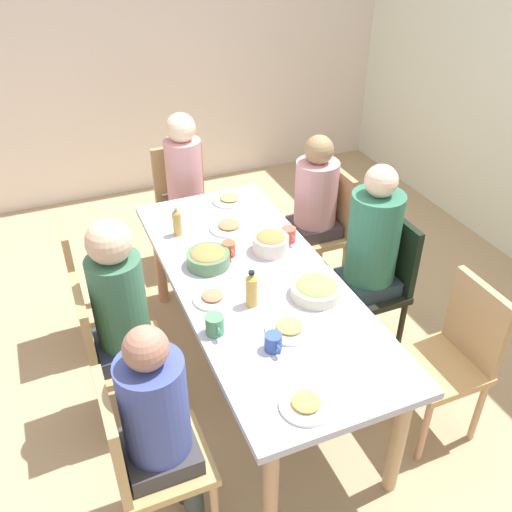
{
  "coord_description": "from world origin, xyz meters",
  "views": [
    {
      "loc": [
        2.23,
        -0.93,
        2.51
      ],
      "look_at": [
        0.0,
        0.0,
        0.88
      ],
      "focal_mm": 39.33,
      "sensor_mm": 36.0,
      "label": 1
    }
  ],
  "objects": [
    {
      "name": "ground_plane",
      "position": [
        0.0,
        0.0,
        0.0
      ],
      "size": [
        6.54,
        6.54,
        0.0
      ],
      "primitive_type": "plane",
      "color": "tan"
    },
    {
      "name": "wall_left",
      "position": [
        -2.78,
        0.0,
        1.3
      ],
      "size": [
        0.12,
        4.98,
        2.6
      ],
      "primitive_type": "cube",
      "color": "silver",
      "rests_on": "ground_plane"
    },
    {
      "name": "dining_table",
      "position": [
        0.0,
        0.0,
        0.65
      ],
      "size": [
        2.08,
        0.85,
        0.73
      ],
      "color": "silver",
      "rests_on": "ground_plane"
    },
    {
      "name": "chair_0",
      "position": [
        0.0,
        -0.8,
        0.51
      ],
      "size": [
        0.4,
        0.4,
        0.9
      ],
      "color": "tan",
      "rests_on": "ground_plane"
    },
    {
      "name": "person_0",
      "position": [
        0.0,
        -0.71,
        0.74
      ],
      "size": [
        0.3,
        0.3,
        1.25
      ],
      "color": "navy",
      "rests_on": "ground_plane"
    },
    {
      "name": "chair_1",
      "position": [
        0.69,
        0.8,
        0.51
      ],
      "size": [
        0.4,
        0.4,
        0.9
      ],
      "color": "tan",
      "rests_on": "ground_plane"
    },
    {
      "name": "chair_2",
      "position": [
        0.0,
        0.8,
        0.51
      ],
      "size": [
        0.4,
        0.4,
        0.9
      ],
      "color": "black",
      "rests_on": "ground_plane"
    },
    {
      "name": "person_2",
      "position": [
        -0.0,
        0.71,
        0.75
      ],
      "size": [
        0.3,
        0.3,
        1.27
      ],
      "color": "#343952",
      "rests_on": "ground_plane"
    },
    {
      "name": "chair_3",
      "position": [
        -0.69,
        -0.8,
        0.51
      ],
      "size": [
        0.4,
        0.4,
        0.9
      ],
      "color": "tan",
      "rests_on": "ground_plane"
    },
    {
      "name": "chair_4",
      "position": [
        -0.69,
        0.8,
        0.51
      ],
      "size": [
        0.4,
        0.4,
        0.9
      ],
      "color": "tan",
      "rests_on": "ground_plane"
    },
    {
      "name": "person_4",
      "position": [
        -0.69,
        0.71,
        0.7
      ],
      "size": [
        0.3,
        0.3,
        1.17
      ],
      "color": "#3C433A",
      "rests_on": "ground_plane"
    },
    {
      "name": "chair_5",
      "position": [
        -1.42,
        0.0,
        0.51
      ],
      "size": [
        0.4,
        0.4,
        0.9
      ],
      "color": "tan",
      "rests_on": "ground_plane"
    },
    {
      "name": "person_5",
      "position": [
        -1.33,
        0.0,
        0.71
      ],
      "size": [
        0.3,
        0.3,
        1.2
      ],
      "color": "brown",
      "rests_on": "ground_plane"
    },
    {
      "name": "chair_6",
      "position": [
        0.69,
        -0.8,
        0.51
      ],
      "size": [
        0.4,
        0.4,
        0.9
      ],
      "color": "tan",
      "rests_on": "ground_plane"
    },
    {
      "name": "person_6",
      "position": [
        0.69,
        -0.71,
        0.69
      ],
      "size": [
        0.3,
        0.3,
        1.18
      ],
      "color": "#3B3E40",
      "rests_on": "ground_plane"
    },
    {
      "name": "plate_0",
      "position": [
        -0.88,
        0.18,
        0.74
      ],
      "size": [
        0.23,
        0.23,
        0.04
      ],
      "color": "silver",
      "rests_on": "dining_table"
    },
    {
      "name": "plate_1",
      "position": [
        0.44,
        -0.01,
        0.74
      ],
      "size": [
        0.23,
        0.23,
        0.04
      ],
      "color": "white",
      "rests_on": "dining_table"
    },
    {
      "name": "plate_2",
      "position": [
        0.88,
        -0.15,
        0.74
      ],
      "size": [
        0.22,
        0.22,
        0.04
      ],
      "color": "white",
      "rests_on": "dining_table"
    },
    {
      "name": "plate_3",
      "position": [
        -0.55,
        0.05,
        0.74
      ],
      "size": [
        0.25,
        0.25,
        0.04
      ],
      "color": "silver",
      "rests_on": "dining_table"
    },
    {
      "name": "plate_4",
      "position": [
        0.08,
        -0.27,
        0.74
      ],
      "size": [
        0.21,
        0.21,
        0.04
      ],
      "color": "white",
      "rests_on": "dining_table"
    },
    {
      "name": "bowl_0",
      "position": [
        -0.22,
        0.18,
        0.79
      ],
      "size": [
        0.21,
        0.21,
        0.11
      ],
      "color": "beige",
      "rests_on": "dining_table"
    },
    {
      "name": "bowl_1",
      "position": [
        -0.22,
        -0.19,
        0.78
      ],
      "size": [
        0.24,
        0.24,
        0.1
      ],
      "color": "#537952",
      "rests_on": "dining_table"
    },
    {
      "name": "bowl_2",
      "position": [
        0.25,
        0.23,
        0.77
      ],
      "size": [
        0.26,
        0.26,
        0.08
      ],
      "color": "beige",
      "rests_on": "dining_table"
    },
    {
      "name": "cup_0",
      "position": [
        0.53,
        -0.13,
        0.77
      ],
      "size": [
        0.12,
        0.08,
        0.09
      ],
      "color": "#36529B",
      "rests_on": "dining_table"
    },
    {
      "name": "cup_1",
      "position": [
        -0.27,
        -0.05,
        0.77
      ],
      "size": [
        0.11,
        0.08,
        0.09
      ],
      "color": "#C75635",
      "rests_on": "dining_table"
    },
    {
      "name": "cup_2",
      "position": [
        -0.28,
        0.32,
        0.77
      ],
      "size": [
        0.12,
        0.08,
        0.09
      ],
      "color": "#D05543",
      "rests_on": "dining_table"
    },
    {
      "name": "cup_3",
      "position": [
        0.32,
        -0.34,
        0.78
      ],
      "size": [
        0.12,
        0.09,
        0.1
      ],
      "color": "#508A5E",
      "rests_on": "dining_table"
    },
    {
      "name": "bottle_0",
      "position": [
        -0.6,
        -0.26,
        0.82
      ],
      "size": [
        0.05,
        0.05,
        0.19
      ],
      "color": "gold",
      "rests_on": "dining_table"
    },
    {
      "name": "bottle_1",
      "position": [
        0.19,
        -0.1,
        0.82
      ],
      "size": [
        0.06,
        0.06,
        0.2
      ],
      "color": "gold",
      "rests_on": "dining_table"
    }
  ]
}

